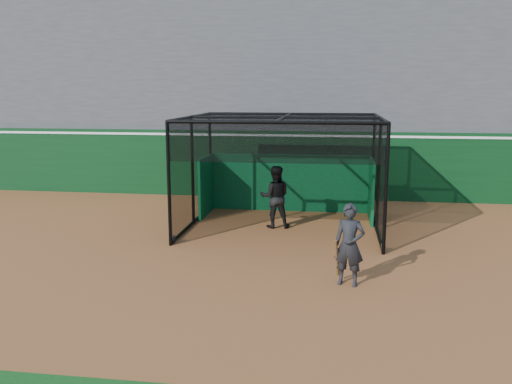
# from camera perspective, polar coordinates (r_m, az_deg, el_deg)

# --- Properties ---
(ground) EXTENTS (120.00, 120.00, 0.00)m
(ground) POSITION_cam_1_polar(r_m,az_deg,el_deg) (12.54, -4.24, -7.91)
(ground) COLOR brown
(ground) RESTS_ON ground
(outfield_wall) EXTENTS (50.00, 0.50, 2.50)m
(outfield_wall) POSITION_cam_1_polar(r_m,az_deg,el_deg) (20.45, 0.85, 3.09)
(outfield_wall) COLOR #093314
(outfield_wall) RESTS_ON ground
(grandstand) EXTENTS (50.00, 7.85, 8.95)m
(grandstand) POSITION_cam_1_polar(r_m,az_deg,el_deg) (24.02, 2.06, 11.84)
(grandstand) COLOR #4C4C4F
(grandstand) RESTS_ON ground
(batting_cage) EXTENTS (5.53, 4.79, 3.22)m
(batting_cage) POSITION_cam_1_polar(r_m,az_deg,el_deg) (15.79, 2.89, 1.98)
(batting_cage) COLOR black
(batting_cage) RESTS_ON ground
(batter) EXTENTS (0.98, 0.82, 1.83)m
(batter) POSITION_cam_1_polar(r_m,az_deg,el_deg) (15.86, 2.02, -0.51)
(batter) COLOR black
(batter) RESTS_ON ground
(on_deck_player) EXTENTS (0.71, 0.55, 1.72)m
(on_deck_player) POSITION_cam_1_polar(r_m,az_deg,el_deg) (11.35, 9.79, -5.51)
(on_deck_player) COLOR black
(on_deck_player) RESTS_ON ground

